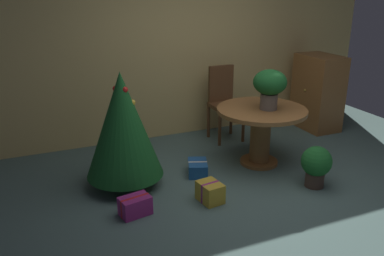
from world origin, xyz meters
TOP-DOWN VIEW (x-y plane):
  - ground_plane at (0.00, 0.00)m, footprint 6.60×6.60m
  - back_wall_panel at (0.00, 2.20)m, footprint 6.00×0.10m
  - round_dining_table at (0.40, 0.75)m, footprint 1.09×1.09m
  - flower_vase at (0.46, 0.70)m, footprint 0.40×0.40m
  - wooden_chair_far at (0.40, 1.74)m, footprint 0.42×0.41m
  - holiday_tree at (-1.28, 0.83)m, footprint 0.84×0.84m
  - gift_box_blue at (-0.43, 0.77)m, footprint 0.32×0.37m
  - gift_box_purple at (-1.35, 0.19)m, footprint 0.32×0.24m
  - gift_box_gold at (-0.57, 0.14)m, footprint 0.24×0.29m
  - wooden_cabinet at (1.93, 1.57)m, footprint 0.49×0.72m
  - potted_plant at (0.64, -0.02)m, footprint 0.34×0.34m

SIDE VIEW (x-z plane):
  - ground_plane at x=0.00m, z-range 0.00..0.00m
  - gift_box_blue at x=-0.43m, z-range 0.00..0.16m
  - gift_box_purple at x=-1.35m, z-range 0.00..0.19m
  - gift_box_gold at x=-0.57m, z-range 0.00..0.21m
  - potted_plant at x=0.64m, z-range 0.03..0.50m
  - round_dining_table at x=0.40m, z-range 0.15..0.87m
  - wooden_cabinet at x=1.93m, z-range 0.00..1.13m
  - wooden_chair_far at x=0.40m, z-range 0.06..1.11m
  - holiday_tree at x=-1.28m, z-range 0.07..1.36m
  - flower_vase at x=0.46m, z-range 0.78..1.25m
  - back_wall_panel at x=0.00m, z-range 0.00..2.60m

